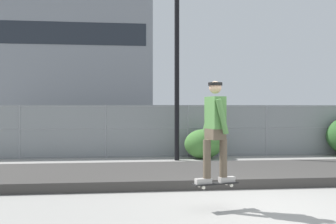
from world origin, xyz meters
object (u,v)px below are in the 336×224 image
object	(u,v)px
skater	(215,125)
street_lamp	(177,30)
skateboard	(215,184)
parked_car_near	(125,130)
parked_car_mid	(288,129)
shrub_left	(203,144)

from	to	relation	value
skater	street_lamp	world-z (taller)	street_lamp
skateboard	parked_car_near	xyz separation A→B (m)	(-1.48, 9.51, 0.40)
skateboard	skater	size ratio (longest dim) A/B	0.48
parked_car_mid	shrub_left	world-z (taller)	parked_car_mid
shrub_left	skateboard	bearing A→B (deg)	-99.95
skater	parked_car_near	size ratio (longest dim) A/B	0.39
skateboard	skater	bearing A→B (deg)	180.00
parked_car_mid	shrub_left	size ratio (longest dim) A/B	3.47
parked_car_near	skater	bearing A→B (deg)	-81.12
street_lamp	shrub_left	bearing A→B (deg)	19.61
parked_car_mid	shrub_left	distance (m)	5.15
street_lamp	parked_car_mid	bearing A→B (deg)	31.06
skater	parked_car_near	world-z (taller)	skater
parked_car_mid	shrub_left	xyz separation A→B (m)	(-4.29, -2.82, -0.33)
street_lamp	parked_car_near	bearing A→B (deg)	118.53
skateboard	skater	world-z (taller)	skater
street_lamp	parked_car_near	distance (m)	4.97
skater	parked_car_near	bearing A→B (deg)	98.88
shrub_left	skater	bearing A→B (deg)	-99.95
skateboard	parked_car_mid	xyz separation A→B (m)	(5.47, 9.55, 0.40)
skateboard	parked_car_near	bearing A→B (deg)	98.88
skater	shrub_left	size ratio (longest dim) A/B	1.31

